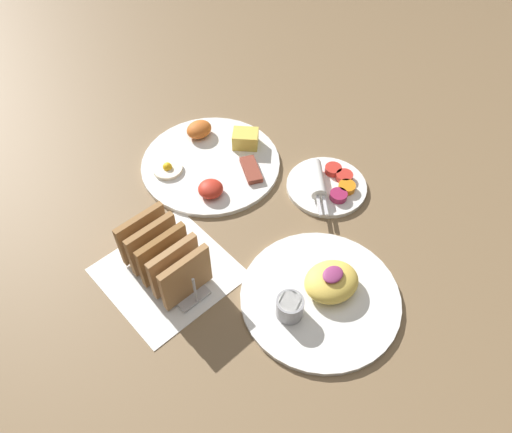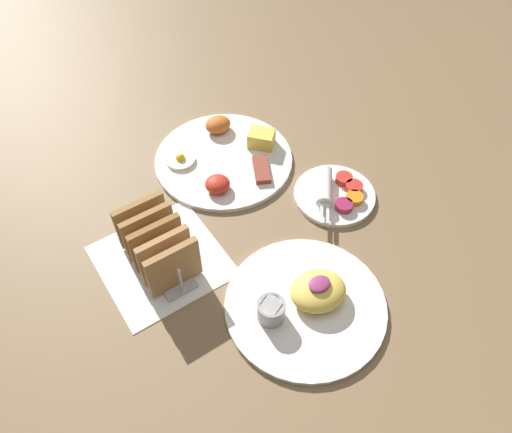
{
  "view_description": "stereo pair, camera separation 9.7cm",
  "coord_description": "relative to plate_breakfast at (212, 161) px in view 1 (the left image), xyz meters",
  "views": [
    {
      "loc": [
        -0.44,
        -0.44,
        0.78
      ],
      "look_at": [
        -0.02,
        0.01,
        0.03
      ],
      "focal_mm": 35.0,
      "sensor_mm": 36.0,
      "label": 1
    },
    {
      "loc": [
        -0.36,
        -0.5,
        0.78
      ],
      "look_at": [
        -0.02,
        0.01,
        0.03
      ],
      "focal_mm": 35.0,
      "sensor_mm": 36.0,
      "label": 2
    }
  ],
  "objects": [
    {
      "name": "ground_plane",
      "position": [
        -0.03,
        -0.2,
        -0.01
      ],
      "size": [
        3.0,
        3.0,
        0.0
      ],
      "primitive_type": "plane",
      "color": "brown"
    },
    {
      "name": "plate_condiments",
      "position": [
        0.13,
        -0.22,
        0.0
      ],
      "size": [
        0.17,
        0.17,
        0.04
      ],
      "color": "white",
      "rests_on": "ground_plane"
    },
    {
      "name": "toast_rack",
      "position": [
        -0.24,
        -0.17,
        0.04
      ],
      "size": [
        0.1,
        0.18,
        0.1
      ],
      "color": "#B7B7BC",
      "rests_on": "ground_plane"
    },
    {
      "name": "plate_foreground",
      "position": [
        -0.08,
        -0.39,
        0.0
      ],
      "size": [
        0.28,
        0.28,
        0.06
      ],
      "color": "white",
      "rests_on": "ground_plane"
    },
    {
      "name": "plate_breakfast",
      "position": [
        0.0,
        0.0,
        0.0
      ],
      "size": [
        0.3,
        0.3,
        0.05
      ],
      "color": "white",
      "rests_on": "ground_plane"
    },
    {
      "name": "napkin_flat",
      "position": [
        -0.24,
        -0.17,
        -0.01
      ],
      "size": [
        0.22,
        0.22,
        0.0
      ],
      "color": "white",
      "rests_on": "ground_plane"
    }
  ]
}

